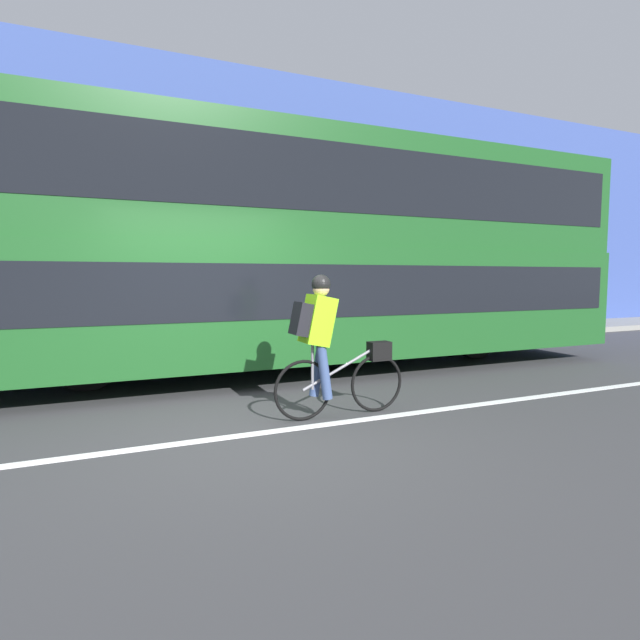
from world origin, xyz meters
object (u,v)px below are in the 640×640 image
Objects in this scene: bus at (312,246)px; trash_bin at (314,320)px; cyclist_on_bike at (327,341)px; street_sign_post at (217,273)px.

bus is 3.56m from trash_bin.
bus is 6.91× the size of cyclist_on_bike.
street_sign_post is at bearing 90.05° from cyclist_on_bike.
street_sign_post is (-0.00, 5.63, 0.80)m from cyclist_on_bike.
street_sign_post reaches higher than trash_bin.
cyclist_on_bike reaches higher than trash_bin.
bus is 13.04× the size of trash_bin.
cyclist_on_bike is 6.08m from trash_bin.
bus is 4.09× the size of street_sign_post.
bus is 3.12m from cyclist_on_bike.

